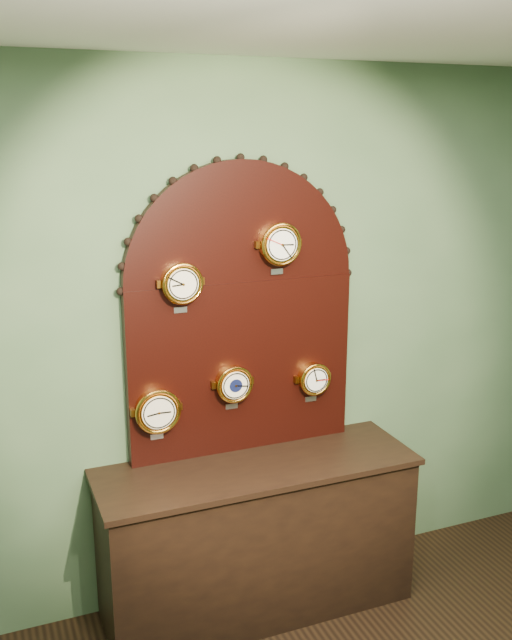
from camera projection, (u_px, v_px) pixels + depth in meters
name	position (u px, v px, depth m)	size (l,w,h in m)	color
wall_back	(238.00, 342.00, 3.69)	(4.00, 4.00, 0.00)	#4B6A48
shop_counter	(257.00, 539.00, 3.70)	(1.60, 0.50, 0.80)	black
display_board	(241.00, 302.00, 3.58)	(1.26, 0.06, 1.53)	black
roman_clock	(181.00, 283.00, 3.37)	(0.20, 0.08, 0.25)	gold
arabic_clock	(280.00, 244.00, 3.51)	(0.22, 0.08, 0.27)	gold
hygrometer	(157.00, 411.00, 3.48)	(0.23, 0.08, 0.28)	gold
barometer	(234.00, 384.00, 3.60)	(0.19, 0.08, 0.25)	gold
tide_clock	(314.00, 378.00, 3.78)	(0.18, 0.08, 0.23)	gold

